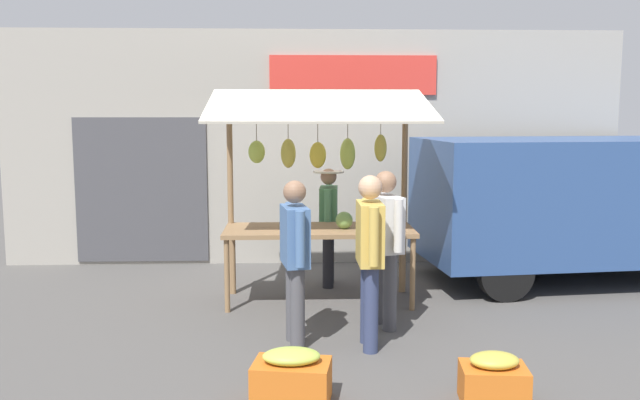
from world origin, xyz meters
name	(u,v)px	position (x,y,z in m)	size (l,w,h in m)	color
ground_plane	(319,301)	(0.00, 0.00, 0.00)	(40.00, 40.00, 0.00)	#514F4C
street_backdrop	(310,148)	(0.04, -2.20, 1.70)	(9.00, 0.30, 3.40)	#9E998E
market_stall	(320,171)	(-0.02, -0.04, 1.55)	(2.50, 1.46, 2.50)	olive
vendor_with_sunhat	(328,218)	(-0.15, -0.75, 0.88)	(0.39, 0.66, 1.51)	#232328
shopper_in_striped_shirt	(385,238)	(-0.64, 0.97, 0.94)	(0.35, 0.67, 1.63)	#4C4C51
shopper_in_grey_tee	(370,249)	(-0.41, 1.59, 0.95)	(0.22, 0.70, 1.65)	navy
shopper_with_shopping_bag	(295,251)	(0.28, 1.48, 0.91)	(0.29, 0.68, 1.59)	#4C4C51
parked_van	(578,196)	(-3.45, -0.91, 1.12)	(4.57, 2.30, 1.88)	#2D4C84
produce_crate_near	(494,380)	(-1.23, 2.87, 0.18)	(0.53, 0.41, 0.40)	#D1661E
produce_crate_side	(292,378)	(0.32, 2.79, 0.20)	(0.64, 0.48, 0.43)	#D1661E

